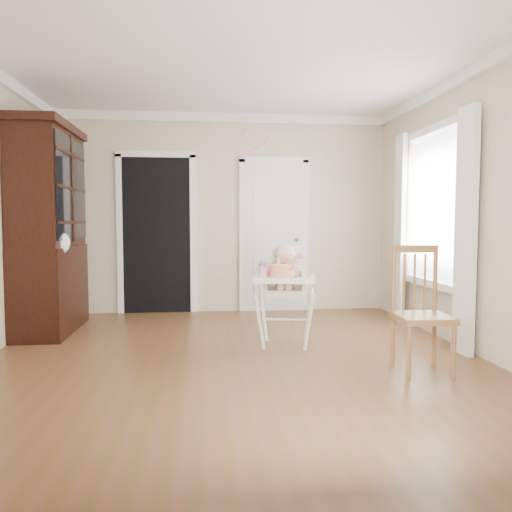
{
  "coord_description": "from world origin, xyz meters",
  "views": [
    {
      "loc": [
        -0.27,
        -4.37,
        1.25
      ],
      "look_at": [
        0.23,
        0.4,
        0.91
      ],
      "focal_mm": 35.0,
      "sensor_mm": 36.0,
      "label": 1
    }
  ],
  "objects": [
    {
      "name": "floor",
      "position": [
        0.0,
        0.0,
        0.0
      ],
      "size": [
        5.0,
        5.0,
        0.0
      ],
      "primitive_type": "plane",
      "color": "brown",
      "rests_on": "ground"
    },
    {
      "name": "ceiling",
      "position": [
        0.0,
        0.0,
        2.7
      ],
      "size": [
        5.0,
        5.0,
        0.0
      ],
      "primitive_type": "plane",
      "rotation": [
        3.14,
        0.0,
        0.0
      ],
      "color": "white",
      "rests_on": "wall_back"
    },
    {
      "name": "wall_back",
      "position": [
        0.0,
        2.5,
        1.35
      ],
      "size": [
        4.5,
        0.0,
        4.5
      ],
      "primitive_type": "plane",
      "rotation": [
        1.57,
        0.0,
        0.0
      ],
      "color": "beige",
      "rests_on": "floor"
    },
    {
      "name": "wall_right",
      "position": [
        2.25,
        0.0,
        1.35
      ],
      "size": [
        0.0,
        5.0,
        5.0
      ],
      "primitive_type": "plane",
      "rotation": [
        1.57,
        0.0,
        -1.57
      ],
      "color": "beige",
      "rests_on": "floor"
    },
    {
      "name": "crown_molding",
      "position": [
        0.0,
        0.0,
        2.64
      ],
      "size": [
        4.5,
        5.0,
        0.12
      ],
      "primitive_type": null,
      "color": "white",
      "rests_on": "ceiling"
    },
    {
      "name": "doorway",
      "position": [
        -0.9,
        2.48,
        1.11
      ],
      "size": [
        1.06,
        0.05,
        2.22
      ],
      "color": "black",
      "rests_on": "wall_back"
    },
    {
      "name": "closet_door",
      "position": [
        0.7,
        2.48,
        1.02
      ],
      "size": [
        0.96,
        0.09,
        2.13
      ],
      "color": "white",
      "rests_on": "wall_back"
    },
    {
      "name": "window_right",
      "position": [
        2.18,
        0.8,
        1.29
      ],
      "size": [
        0.13,
        1.84,
        2.3
      ],
      "color": "white",
      "rests_on": "wall_right"
    },
    {
      "name": "high_chair",
      "position": [
        0.53,
        0.49,
        0.62
      ],
      "size": [
        0.7,
        0.81,
        1.01
      ],
      "rotation": [
        0.0,
        0.0,
        -0.2
      ],
      "color": "white",
      "rests_on": "floor"
    },
    {
      "name": "baby",
      "position": [
        0.54,
        0.52,
        0.78
      ],
      "size": [
        0.29,
        0.25,
        0.46
      ],
      "rotation": [
        0.0,
        0.0,
        -0.2
      ],
      "color": "beige",
      "rests_on": "high_chair"
    },
    {
      "name": "cake",
      "position": [
        0.45,
        0.27,
        0.77
      ],
      "size": [
        0.28,
        0.28,
        0.13
      ],
      "color": "silver",
      "rests_on": "high_chair"
    },
    {
      "name": "sippy_cup",
      "position": [
        0.29,
        0.41,
        0.78
      ],
      "size": [
        0.07,
        0.07,
        0.18
      ],
      "rotation": [
        0.0,
        0.0,
        -0.2
      ],
      "color": "pink",
      "rests_on": "high_chair"
    },
    {
      "name": "china_cabinet",
      "position": [
        -1.99,
        1.42,
        1.16
      ],
      "size": [
        0.61,
        1.37,
        2.32
      ],
      "color": "black",
      "rests_on": "floor"
    },
    {
      "name": "dining_chair",
      "position": [
        1.52,
        -0.47,
        0.49
      ],
      "size": [
        0.44,
        0.44,
        1.04
      ],
      "rotation": [
        0.0,
        0.0,
        -0.04
      ],
      "color": "brown",
      "rests_on": "floor"
    },
    {
      "name": "streamer",
      "position": [
        0.02,
        0.99,
        2.2
      ],
      "size": [
        0.35,
        0.38,
        0.15
      ],
      "primitive_type": null,
      "rotation": [
        0.26,
        0.0,
        0.74
      ],
      "color": "pink",
      "rests_on": "ceiling"
    }
  ]
}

